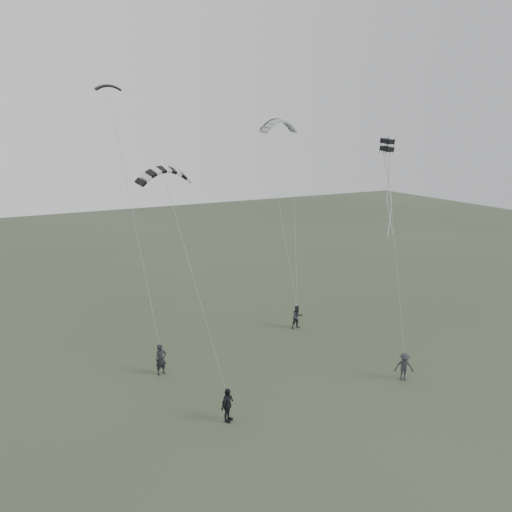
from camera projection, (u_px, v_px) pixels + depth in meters
name	position (u px, v px, depth m)	size (l,w,h in m)	color
ground	(282.00, 389.00, 28.21)	(140.00, 140.00, 0.00)	#38422E
flyer_left	(161.00, 359.00, 29.70)	(0.69, 0.45, 1.89)	black
flyer_right	(297.00, 317.00, 36.61)	(0.84, 0.66, 1.73)	#28272D
flyer_center	(227.00, 405.00, 24.89)	(1.04, 0.43, 1.78)	black
flyer_far	(404.00, 367.00, 29.03)	(1.09, 0.63, 1.68)	#2B2A30
kite_dark_small	(108.00, 86.00, 33.08)	(1.70, 0.51, 0.54)	black
kite_pale_large	(280.00, 121.00, 42.06)	(3.58, 0.80, 1.50)	#96999B
kite_striped	(164.00, 169.00, 24.52)	(2.75, 0.69, 1.11)	black
kite_box	(387.00, 145.00, 29.54)	(0.62, 0.62, 0.71)	black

